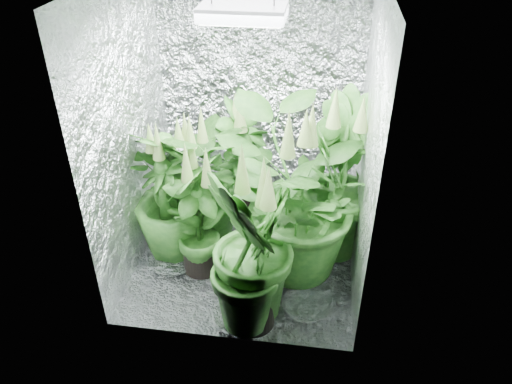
{
  "coord_description": "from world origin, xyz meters",
  "views": [
    {
      "loc": [
        0.49,
        -2.92,
        2.53
      ],
      "look_at": [
        0.08,
        0.0,
        0.6
      ],
      "focal_mm": 35.0,
      "sensor_mm": 36.0,
      "label": 1
    }
  ],
  "objects": [
    {
      "name": "plant_a",
      "position": [
        -0.37,
        0.19,
        0.54
      ],
      "size": [
        1.06,
        1.06,
        1.13
      ],
      "rotation": [
        0.0,
        0.0,
        6.14
      ],
      "color": "black",
      "rests_on": "ground"
    },
    {
      "name": "plant_d",
      "position": [
        -0.55,
        -0.01,
        0.53
      ],
      "size": [
        0.77,
        0.77,
        1.13
      ],
      "rotation": [
        0.0,
        0.0,
        2.71
      ],
      "color": "black",
      "rests_on": "ground"
    },
    {
      "name": "plant_g",
      "position": [
        0.14,
        -0.64,
        0.59
      ],
      "size": [
        0.7,
        0.7,
        1.26
      ],
      "rotation": [
        0.0,
        0.0,
        4.82
      ],
      "color": "black",
      "rests_on": "ground"
    },
    {
      "name": "walls",
      "position": [
        0.0,
        0.0,
        1.0
      ],
      "size": [
        1.62,
        1.62,
        2.0
      ],
      "color": "silver",
      "rests_on": "ground"
    },
    {
      "name": "circulation_fan",
      "position": [
        0.6,
        0.18,
        0.16
      ],
      "size": [
        0.19,
        0.3,
        0.37
      ],
      "rotation": [
        0.0,
        0.0,
        0.36
      ],
      "color": "black",
      "rests_on": "ground"
    },
    {
      "name": "plant_b",
      "position": [
        -0.13,
        0.64,
        0.49
      ],
      "size": [
        0.69,
        0.69,
        1.09
      ],
      "rotation": [
        0.0,
        0.0,
        1.1
      ],
      "color": "black",
      "rests_on": "ground"
    },
    {
      "name": "grow_lamp",
      "position": [
        0.0,
        0.0,
        1.83
      ],
      "size": [
        0.5,
        0.3,
        0.22
      ],
      "color": "gray",
      "rests_on": "ceiling"
    },
    {
      "name": "plant_label",
      "position": [
        0.21,
        -0.67,
        0.3
      ],
      "size": [
        0.06,
        0.04,
        0.09
      ],
      "primitive_type": "cube",
      "rotation": [
        -0.21,
        0.0,
        0.39
      ],
      "color": "white",
      "rests_on": "plant_g"
    },
    {
      "name": "plant_e",
      "position": [
        0.35,
        -0.13,
        0.64
      ],
      "size": [
        1.12,
        1.12,
        1.33
      ],
      "rotation": [
        0.0,
        0.0,
        3.15
      ],
      "color": "black",
      "rests_on": "ground"
    },
    {
      "name": "ground",
      "position": [
        0.0,
        0.0,
        0.0
      ],
      "size": [
        1.6,
        1.6,
        0.0
      ],
      "primitive_type": "plane",
      "color": "silver",
      "rests_on": "ground"
    },
    {
      "name": "plant_f",
      "position": [
        -0.31,
        -0.18,
        0.49
      ],
      "size": [
        0.64,
        0.64,
        1.07
      ],
      "rotation": [
        0.0,
        0.0,
        4.43
      ],
      "color": "black",
      "rests_on": "ground"
    },
    {
      "name": "plant_c",
      "position": [
        0.64,
        0.22,
        0.62
      ],
      "size": [
        0.86,
        0.86,
        1.33
      ],
      "rotation": [
        0.0,
        0.0,
        1.91
      ],
      "color": "black",
      "rests_on": "ground"
    }
  ]
}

